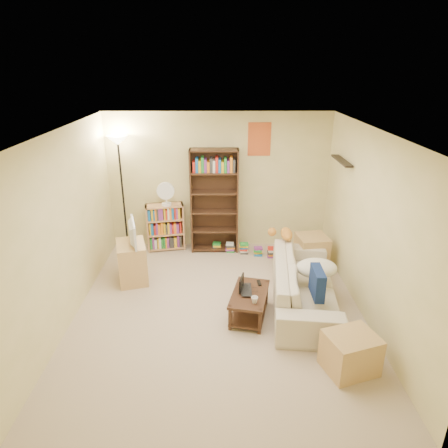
# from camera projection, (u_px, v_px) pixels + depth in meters

# --- Properties ---
(room) EXTENTS (4.50, 4.54, 2.52)m
(room) POSITION_uv_depth(u_px,v_px,m) (218.00, 202.00, 5.06)
(room) COLOR tan
(room) RESTS_ON ground
(sofa) EXTENTS (2.39, 1.36, 0.64)m
(sofa) POSITION_uv_depth(u_px,v_px,m) (304.00, 283.00, 5.73)
(sofa) COLOR beige
(sofa) RESTS_ON ground
(navy_pillow) EXTENTS (0.13, 0.42, 0.38)m
(navy_pillow) POSITION_uv_depth(u_px,v_px,m) (317.00, 283.00, 5.17)
(navy_pillow) COLOR navy
(navy_pillow) RESTS_ON sofa
(cream_blanket) EXTENTS (0.59, 0.42, 0.25)m
(cream_blanket) POSITION_uv_depth(u_px,v_px,m) (316.00, 268.00, 5.67)
(cream_blanket) COLOR silver
(cream_blanket) RESTS_ON sofa
(tabby_cat) EXTENTS (0.51, 0.22, 0.17)m
(tabby_cat) POSITION_uv_depth(u_px,v_px,m) (284.00, 234.00, 6.38)
(tabby_cat) COLOR orange
(tabby_cat) RESTS_ON sofa
(coffee_table) EXTENTS (0.64, 0.91, 0.37)m
(coffee_table) POSITION_uv_depth(u_px,v_px,m) (249.00, 302.00, 5.45)
(coffee_table) COLOR #3F2818
(coffee_table) RESTS_ON ground
(laptop) EXTENTS (0.36, 0.24, 0.03)m
(laptop) POSITION_uv_depth(u_px,v_px,m) (250.00, 290.00, 5.44)
(laptop) COLOR black
(laptop) RESTS_ON coffee_table
(laptop_screen) EXTENTS (0.07, 0.27, 0.18)m
(laptop_screen) POSITION_uv_depth(u_px,v_px,m) (241.00, 283.00, 5.43)
(laptop_screen) COLOR white
(laptop_screen) RESTS_ON laptop
(mug) EXTENTS (0.14, 0.14, 0.09)m
(mug) POSITION_uv_depth(u_px,v_px,m) (255.00, 300.00, 5.16)
(mug) COLOR white
(mug) RESTS_ON coffee_table
(tv_remote) EXTENTS (0.06, 0.15, 0.02)m
(tv_remote) POSITION_uv_depth(u_px,v_px,m) (259.00, 283.00, 5.63)
(tv_remote) COLOR black
(tv_remote) RESTS_ON coffee_table
(tv_stand) EXTENTS (0.57, 0.69, 0.64)m
(tv_stand) POSITION_uv_depth(u_px,v_px,m) (132.00, 262.00, 6.34)
(tv_stand) COLOR #DAB46A
(tv_stand) RESTS_ON ground
(television) EXTENTS (0.69, 0.41, 0.37)m
(television) POSITION_uv_depth(u_px,v_px,m) (129.00, 233.00, 6.15)
(television) COLOR black
(television) RESTS_ON tv_stand
(tall_bookshelf) EXTENTS (0.86, 0.29, 1.90)m
(tall_bookshelf) POSITION_uv_depth(u_px,v_px,m) (214.00, 199.00, 7.13)
(tall_bookshelf) COLOR #3F2B18
(tall_bookshelf) RESTS_ON ground
(short_bookshelf) EXTENTS (0.72, 0.39, 0.88)m
(short_bookshelf) POSITION_uv_depth(u_px,v_px,m) (165.00, 227.00, 7.39)
(short_bookshelf) COLOR tan
(short_bookshelf) RESTS_ON ground
(desk_fan) EXTENTS (0.31, 0.18, 0.44)m
(desk_fan) POSITION_uv_depth(u_px,v_px,m) (166.00, 193.00, 7.10)
(desk_fan) COLOR white
(desk_fan) RESTS_ON short_bookshelf
(floor_lamp) EXTENTS (0.36, 0.36, 2.12)m
(floor_lamp) POSITION_uv_depth(u_px,v_px,m) (120.00, 161.00, 6.91)
(floor_lamp) COLOR black
(floor_lamp) RESTS_ON ground
(side_table) EXTENTS (0.56, 0.56, 0.56)m
(side_table) POSITION_uv_depth(u_px,v_px,m) (311.00, 251.00, 6.79)
(side_table) COLOR tan
(side_table) RESTS_ON ground
(end_cabinet) EXTENTS (0.66, 0.61, 0.46)m
(end_cabinet) POSITION_uv_depth(u_px,v_px,m) (350.00, 353.00, 4.49)
(end_cabinet) COLOR tan
(end_cabinet) RESTS_ON ground
(book_stacks) EXTENTS (1.16, 0.44, 0.20)m
(book_stacks) POSITION_uv_depth(u_px,v_px,m) (245.00, 249.00, 7.32)
(book_stacks) COLOR red
(book_stacks) RESTS_ON ground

